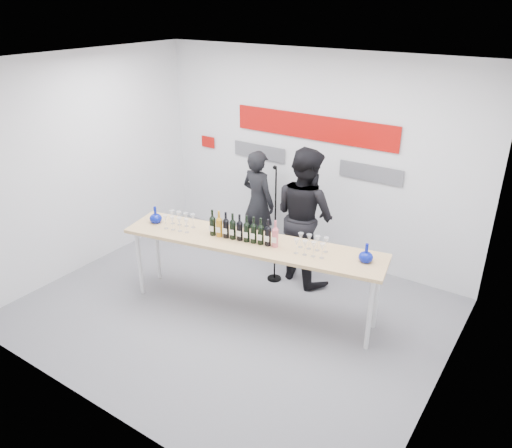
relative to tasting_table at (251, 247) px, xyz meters
The scene contains 12 objects.
ground 0.92m from the tasting_table, 132.12° to the right, with size 5.00×5.00×0.00m, color slate.
back_wall 1.92m from the tasting_table, 95.40° to the left, with size 5.00×0.04×3.00m, color silver.
signage 2.02m from the tasting_table, 97.26° to the left, with size 3.38×0.02×0.79m.
tasting_table is the anchor object (origin of this frame).
wine_bottles 0.26m from the tasting_table, 159.66° to the right, with size 0.88×0.25×0.33m.
decanter_left 1.36m from the tasting_table, behind, with size 0.16×0.16×0.21m, color #07148E, non-canonical shape.
decanter_right 1.36m from the tasting_table, 12.69° to the left, with size 0.16×0.16×0.21m, color #07148E, non-canonical shape.
glasses_left 0.99m from the tasting_table, 168.74° to the right, with size 0.39×0.28×0.18m.
glasses_right 0.76m from the tasting_table, 11.26° to the left, with size 0.39×0.28×0.18m.
presenter_left 1.62m from the tasting_table, 120.78° to the left, with size 0.58×0.38×1.60m, color black.
presenter_right 1.07m from the tasting_table, 82.66° to the left, with size 0.91×0.71×1.88m, color black.
mic_stand 0.88m from the tasting_table, 100.93° to the left, with size 0.20×0.20×1.68m.
Camera 1 is at (3.17, -4.18, 3.63)m, focal length 35.00 mm.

